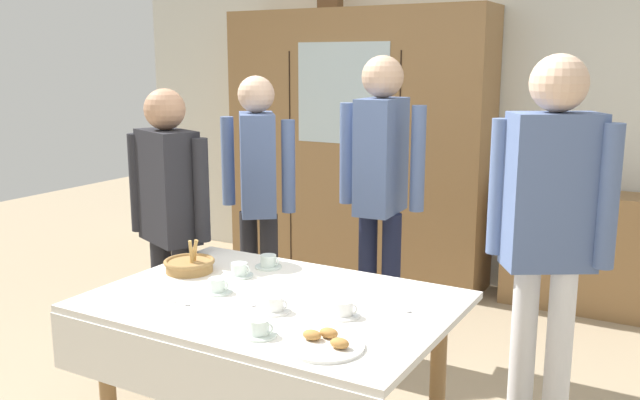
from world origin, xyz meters
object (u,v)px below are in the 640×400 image
Objects in this scene: tea_cup_mid_left at (217,286)px; person_behind_table_right at (550,219)px; wall_cabinet at (355,146)px; person_by_cabinet at (169,209)px; dining_table at (269,324)px; pastry_plate at (325,343)px; tea_cup_far_left at (344,310)px; spoon_near_left at (248,304)px; person_beside_shelf at (381,176)px; spoon_mid_right at (402,310)px; person_behind_table_left at (258,183)px; bread_basket at (189,265)px; tea_cup_far_right at (239,271)px; book_stack at (586,185)px; spoon_near_right at (182,303)px; tea_cup_near_left at (269,262)px; tea_cup_back_edge at (260,329)px; tea_cup_center at (275,305)px; bookshelf_low at (581,251)px.

tea_cup_mid_left is 0.07× the size of person_behind_table_right.
person_by_cabinet is (0.01, -2.18, -0.10)m from wall_cabinet.
pastry_plate is at bearing -33.79° from dining_table.
pastry_plate is at bearing -27.75° from person_by_cabinet.
tea_cup_mid_left is (-0.60, -0.02, 0.00)m from tea_cup_far_left.
spoon_near_left is 1.37m from person_beside_shelf.
wall_cabinet reaches higher than spoon_mid_right.
person_behind_table_left is at bearing 83.11° from person_by_cabinet.
person_behind_table_right is (0.63, 0.63, 0.31)m from tea_cup_far_left.
bread_basket is at bearing -113.45° from person_beside_shelf.
tea_cup_mid_left is at bearing -33.65° from person_by_cabinet.
person_behind_table_left is at bearing 119.80° from tea_cup_far_right.
book_stack is 1.79× the size of tea_cup_far_left.
tea_cup_mid_left is 0.19m from spoon_near_right.
person_beside_shelf is (-0.07, 1.25, 0.44)m from dining_table.
tea_cup_near_left is 1.09× the size of spoon_near_right.
tea_cup_near_left is at bearing 121.58° from tea_cup_back_edge.
dining_table is 11.44× the size of tea_cup_mid_left.
tea_cup_far_right is 1.00× the size of tea_cup_mid_left.
tea_cup_mid_left is 0.07× the size of person_beside_shelf.
tea_cup_near_left is at bearing -2.16° from person_by_cabinet.
dining_table is at bearing 146.21° from pastry_plate.
dining_table is 11.44× the size of tea_cup_near_left.
wall_cabinet is at bearing 109.17° from dining_table.
spoon_mid_right is at bearing -34.87° from person_behind_table_left.
bread_basket is 0.55m from spoon_near_left.
wall_cabinet reaches higher than spoon_near_right.
bread_basket is at bearing 126.24° from spoon_near_right.
bread_basket is 0.86× the size of pastry_plate.
book_stack is at bearing 82.16° from pastry_plate.
person_beside_shelf reaches higher than tea_cup_far_right.
bread_basket is at bearing 164.89° from dining_table.
tea_cup_back_edge is at bearing -47.96° from tea_cup_far_right.
tea_cup_center is at bearing 110.18° from tea_cup_back_edge.
person_behind_table_right is at bearing 39.06° from tea_cup_center.
person_behind_table_right is at bearing -85.76° from book_stack.
spoon_mid_right is (1.07, 0.02, -0.03)m from bread_basket.
tea_cup_center is at bearing -83.20° from person_beside_shelf.
dining_table is at bearing -53.62° from person_behind_table_left.
tea_cup_far_right and tea_cup_back_edge have the same top height.
wall_cabinet is 2.87m from tea_cup_center.
tea_cup_mid_left is 0.73m from pastry_plate.
tea_cup_near_left is 0.07× the size of person_behind_table_right.
dining_table is 0.14m from spoon_near_left.
tea_cup_center is 0.08× the size of person_behind_table_left.
tea_cup_far_left is 0.46× the size of pastry_plate.
spoon_near_right is 0.89m from person_by_cabinet.
dining_table is 1.03m from person_by_cabinet.
book_stack is 2.88m from tea_cup_mid_left.
tea_cup_near_left is (-1.09, -2.25, 0.35)m from bookshelf_low.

